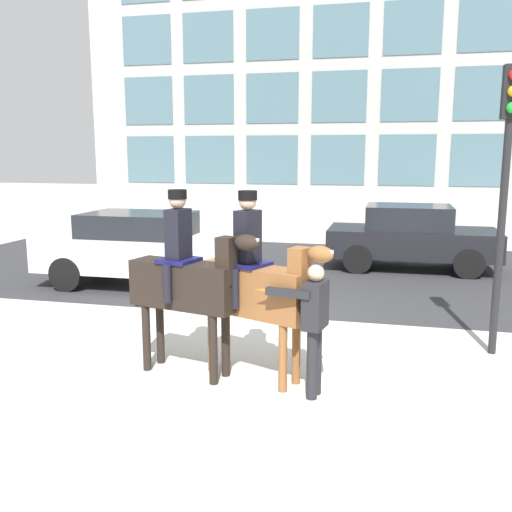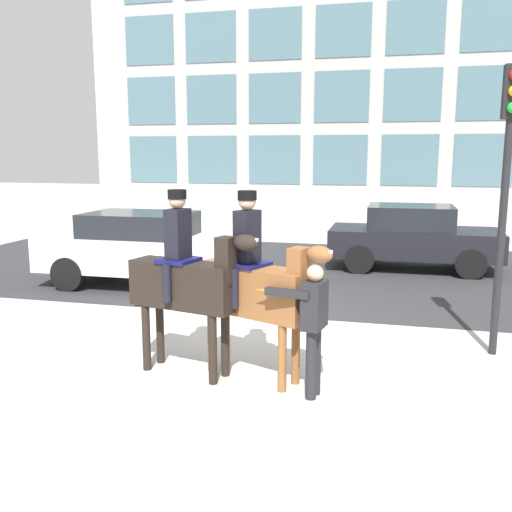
{
  "view_description": "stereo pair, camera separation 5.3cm",
  "coord_description": "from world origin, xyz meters",
  "px_view_note": "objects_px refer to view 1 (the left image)",
  "views": [
    {
      "loc": [
        2.13,
        -9.21,
        2.91
      ],
      "look_at": [
        0.25,
        -1.4,
        1.46
      ],
      "focal_mm": 40.0,
      "sensor_mm": 36.0,
      "label": 1
    },
    {
      "loc": [
        2.18,
        -9.2,
        2.91
      ],
      "look_at": [
        0.25,
        -1.4,
        1.46
      ],
      "focal_mm": 40.0,
      "sensor_mm": 36.0,
      "label": 2
    }
  ],
  "objects_px": {
    "mounted_horse_lead": "(187,280)",
    "pedestrian_bystander": "(313,320)",
    "mounted_horse_companion": "(255,285)",
    "street_car_near_lane": "(143,248)",
    "traffic_light": "(506,166)",
    "street_car_far_lane": "(411,236)"
  },
  "relations": [
    {
      "from": "mounted_horse_lead",
      "to": "mounted_horse_companion",
      "type": "xyz_separation_m",
      "value": [
        0.9,
        0.07,
        -0.04
      ]
    },
    {
      "from": "mounted_horse_companion",
      "to": "street_car_far_lane",
      "type": "height_order",
      "value": "mounted_horse_companion"
    },
    {
      "from": "street_car_near_lane",
      "to": "traffic_light",
      "type": "bearing_deg",
      "value": -22.56
    },
    {
      "from": "mounted_horse_lead",
      "to": "pedestrian_bystander",
      "type": "distance_m",
      "value": 1.78
    },
    {
      "from": "mounted_horse_companion",
      "to": "street_car_far_lane",
      "type": "distance_m",
      "value": 8.15
    },
    {
      "from": "pedestrian_bystander",
      "to": "traffic_light",
      "type": "bearing_deg",
      "value": -127.42
    },
    {
      "from": "mounted_horse_companion",
      "to": "street_car_near_lane",
      "type": "height_order",
      "value": "mounted_horse_companion"
    },
    {
      "from": "mounted_horse_lead",
      "to": "street_car_near_lane",
      "type": "xyz_separation_m",
      "value": [
        -2.74,
        4.6,
        -0.43
      ]
    },
    {
      "from": "street_car_near_lane",
      "to": "traffic_light",
      "type": "height_order",
      "value": "traffic_light"
    },
    {
      "from": "traffic_light",
      "to": "mounted_horse_lead",
      "type": "bearing_deg",
      "value": -156.59
    },
    {
      "from": "mounted_horse_lead",
      "to": "traffic_light",
      "type": "bearing_deg",
      "value": 36.98
    },
    {
      "from": "mounted_horse_lead",
      "to": "pedestrian_bystander",
      "type": "bearing_deg",
      "value": 2.39
    },
    {
      "from": "mounted_horse_companion",
      "to": "street_car_far_lane",
      "type": "xyz_separation_m",
      "value": [
        2.15,
        7.86,
        -0.41
      ]
    },
    {
      "from": "mounted_horse_companion",
      "to": "pedestrian_bystander",
      "type": "bearing_deg",
      "value": -3.97
    },
    {
      "from": "street_car_near_lane",
      "to": "street_car_far_lane",
      "type": "xyz_separation_m",
      "value": [
        5.79,
        3.32,
        -0.02
      ]
    },
    {
      "from": "pedestrian_bystander",
      "to": "traffic_light",
      "type": "height_order",
      "value": "traffic_light"
    },
    {
      "from": "mounted_horse_lead",
      "to": "street_car_near_lane",
      "type": "bearing_deg",
      "value": 134.34
    },
    {
      "from": "street_car_near_lane",
      "to": "street_car_far_lane",
      "type": "bearing_deg",
      "value": 29.84
    },
    {
      "from": "mounted_horse_companion",
      "to": "street_car_near_lane",
      "type": "xyz_separation_m",
      "value": [
        -3.64,
        4.53,
        -0.38
      ]
    },
    {
      "from": "pedestrian_bystander",
      "to": "street_car_near_lane",
      "type": "relative_size",
      "value": 0.36
    },
    {
      "from": "mounted_horse_companion",
      "to": "pedestrian_bystander",
      "type": "relative_size",
      "value": 1.5
    },
    {
      "from": "pedestrian_bystander",
      "to": "street_car_far_lane",
      "type": "relative_size",
      "value": 0.39
    }
  ]
}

